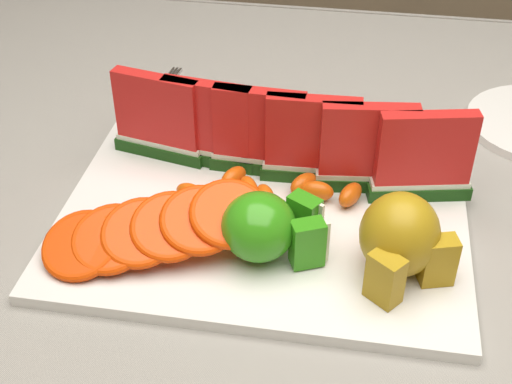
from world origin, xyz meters
TOP-DOWN VIEW (x-y plane):
  - table at (0.00, 0.00)m, footprint 1.40×0.90m
  - tablecloth at (0.00, 0.00)m, footprint 1.53×1.03m
  - platter at (-0.04, -0.03)m, footprint 0.40×0.30m
  - apple_cluster at (-0.03, -0.09)m, footprint 0.10×0.08m
  - pear_cluster at (0.09, -0.09)m, footprint 0.10×0.10m
  - fork at (-0.21, 0.17)m, footprint 0.03×0.20m
  - watermelon_row at (-0.03, 0.04)m, footprint 0.39×0.07m
  - orange_fan_front at (-0.13, -0.11)m, footprint 0.22×0.13m
  - orange_fan_back at (-0.06, 0.10)m, footprint 0.28×0.10m
  - tangerine_segments at (-0.04, -0.01)m, footprint 0.19×0.07m

SIDE VIEW (x-z plane):
  - table at x=0.00m, z-range 0.28..1.03m
  - tablecloth at x=0.00m, z-range 0.62..0.82m
  - fork at x=-0.21m, z-range 0.76..0.76m
  - platter at x=-0.04m, z-range 0.76..0.77m
  - tangerine_segments at x=-0.04m, z-range 0.77..0.79m
  - orange_fan_back at x=-0.06m, z-range 0.77..0.81m
  - orange_fan_front at x=-0.13m, z-range 0.77..0.83m
  - apple_cluster at x=-0.03m, z-range 0.77..0.83m
  - pear_cluster at x=0.09m, z-range 0.77..0.85m
  - watermelon_row at x=-0.03m, z-range 0.77..0.87m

